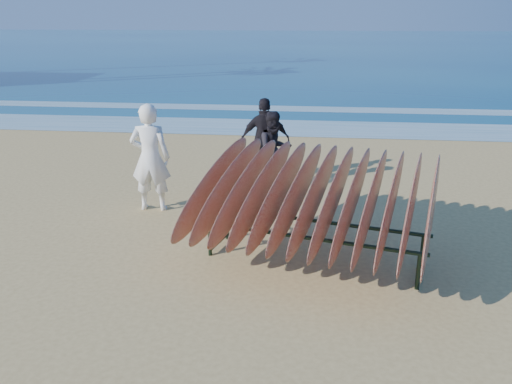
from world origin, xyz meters
TOP-DOWN VIEW (x-y plane):
  - ground at (0.00, 0.00)m, footprint 120.00×120.00m
  - ocean at (0.00, 55.00)m, footprint 160.00×160.00m
  - foam_near at (0.00, 10.00)m, footprint 160.00×160.00m
  - foam_far at (0.00, 13.50)m, footprint 160.00×160.00m
  - surfboard_rack at (0.85, 0.57)m, footprint 3.76×3.53m
  - person_white at (-2.08, 2.45)m, footprint 0.73×0.51m
  - person_dark_a at (0.01, 4.00)m, footprint 0.96×0.91m
  - person_dark_b at (-0.23, 4.49)m, footprint 1.06×0.53m

SIDE VIEW (x-z plane):
  - ground at x=0.00m, z-range 0.00..0.00m
  - ocean at x=0.00m, z-range 0.01..0.01m
  - foam_far at x=0.00m, z-range 0.01..0.01m
  - foam_near at x=0.00m, z-range 0.01..0.01m
  - person_dark_a at x=0.01m, z-range 0.00..1.57m
  - person_dark_b at x=-0.23m, z-range 0.00..1.75m
  - person_white at x=-2.08m, z-range 0.00..1.94m
  - surfboard_rack at x=0.85m, z-range 0.16..1.81m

